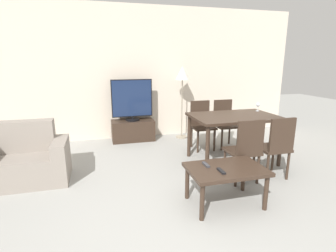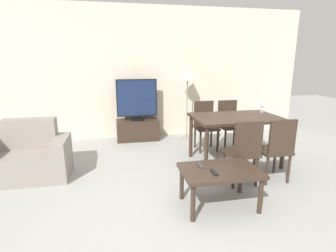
{
  "view_description": "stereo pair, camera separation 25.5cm",
  "coord_description": "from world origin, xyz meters",
  "px_view_note": "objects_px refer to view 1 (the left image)",
  "views": [
    {
      "loc": [
        -0.8,
        -1.93,
        1.61
      ],
      "look_at": [
        0.2,
        1.78,
        0.65
      ],
      "focal_mm": 28.0,
      "sensor_mm": 36.0,
      "label": 1
    },
    {
      "loc": [
        -0.55,
        -1.99,
        1.61
      ],
      "look_at": [
        0.2,
        1.78,
        0.65
      ],
      "focal_mm": 28.0,
      "sensor_mm": 36.0,
      "label": 2
    }
  ],
  "objects_px": {
    "dining_chair_far_left": "(202,123)",
    "tv": "(132,100)",
    "floor_lamp": "(182,78)",
    "dining_chair_far": "(225,121)",
    "dining_chair_near_right": "(276,145)",
    "remote_primary": "(221,171)",
    "dining_chair_near": "(245,148)",
    "armchair": "(26,161)",
    "coffee_table": "(226,172)",
    "remote_secondary": "(206,165)",
    "tv_stand": "(133,130)",
    "dining_table": "(234,121)",
    "wine_glass_left": "(258,105)"
  },
  "relations": [
    {
      "from": "dining_chair_far",
      "to": "dining_chair_far_left",
      "type": "xyz_separation_m",
      "value": [
        -0.47,
        0.0,
        0.0
      ]
    },
    {
      "from": "coffee_table",
      "to": "dining_chair_far",
      "type": "relative_size",
      "value": 0.97
    },
    {
      "from": "dining_chair_far_left",
      "to": "dining_table",
      "type": "bearing_deg",
      "value": -72.74
    },
    {
      "from": "dining_chair_far_left",
      "to": "remote_primary",
      "type": "bearing_deg",
      "value": -106.6
    },
    {
      "from": "dining_chair_far_left",
      "to": "tv",
      "type": "bearing_deg",
      "value": 145.11
    },
    {
      "from": "tv",
      "to": "dining_chair_far",
      "type": "xyz_separation_m",
      "value": [
        1.65,
        -0.82,
        -0.35
      ]
    },
    {
      "from": "armchair",
      "to": "dining_chair_far_left",
      "type": "height_order",
      "value": "dining_chair_far_left"
    },
    {
      "from": "dining_chair_near_right",
      "to": "floor_lamp",
      "type": "distance_m",
      "value": 2.47
    },
    {
      "from": "coffee_table",
      "to": "dining_chair_near_right",
      "type": "bearing_deg",
      "value": 24.14
    },
    {
      "from": "dining_chair_near",
      "to": "dining_chair_far_left",
      "type": "height_order",
      "value": "same"
    },
    {
      "from": "dining_chair_near_right",
      "to": "remote_primary",
      "type": "bearing_deg",
      "value": -153.9
    },
    {
      "from": "dining_table",
      "to": "dining_chair_far_left",
      "type": "xyz_separation_m",
      "value": [
        -0.23,
        0.76,
        -0.19
      ]
    },
    {
      "from": "wine_glass_left",
      "to": "dining_chair_far",
      "type": "bearing_deg",
      "value": 123.16
    },
    {
      "from": "tv_stand",
      "to": "dining_chair_far",
      "type": "relative_size",
      "value": 0.97
    },
    {
      "from": "coffee_table",
      "to": "wine_glass_left",
      "type": "xyz_separation_m",
      "value": [
        1.31,
        1.43,
        0.48
      ]
    },
    {
      "from": "dining_table",
      "to": "dining_chair_far_left",
      "type": "distance_m",
      "value": 0.81
    },
    {
      "from": "tv",
      "to": "remote_primary",
      "type": "height_order",
      "value": "tv"
    },
    {
      "from": "dining_chair_near_right",
      "to": "remote_secondary",
      "type": "bearing_deg",
      "value": -164.75
    },
    {
      "from": "remote_primary",
      "to": "tv",
      "type": "bearing_deg",
      "value": 101.26
    },
    {
      "from": "dining_chair_far",
      "to": "dining_chair_far_left",
      "type": "bearing_deg",
      "value": 180.0
    },
    {
      "from": "tv_stand",
      "to": "tv",
      "type": "xyz_separation_m",
      "value": [
        -0.0,
        -0.0,
        0.63
      ]
    },
    {
      "from": "dining_chair_near_right",
      "to": "remote_primary",
      "type": "height_order",
      "value": "dining_chair_near_right"
    },
    {
      "from": "dining_chair_far",
      "to": "remote_secondary",
      "type": "bearing_deg",
      "value": -122.51
    },
    {
      "from": "remote_primary",
      "to": "dining_chair_near",
      "type": "bearing_deg",
      "value": 40.97
    },
    {
      "from": "remote_secondary",
      "to": "floor_lamp",
      "type": "bearing_deg",
      "value": 77.91
    },
    {
      "from": "tv_stand",
      "to": "floor_lamp",
      "type": "bearing_deg",
      "value": -3.9
    },
    {
      "from": "tv",
      "to": "floor_lamp",
      "type": "xyz_separation_m",
      "value": [
        1.04,
        -0.07,
        0.42
      ]
    },
    {
      "from": "remote_secondary",
      "to": "tv",
      "type": "bearing_deg",
      "value": 100.3
    },
    {
      "from": "tv_stand",
      "to": "dining_chair_far_left",
      "type": "relative_size",
      "value": 0.97
    },
    {
      "from": "remote_secondary",
      "to": "tv_stand",
      "type": "bearing_deg",
      "value": 100.29
    },
    {
      "from": "dining_table",
      "to": "dining_chair_far",
      "type": "xyz_separation_m",
      "value": [
        0.23,
        0.76,
        -0.19
      ]
    },
    {
      "from": "tv_stand",
      "to": "dining_chair_near_right",
      "type": "distance_m",
      "value": 2.87
    },
    {
      "from": "dining_table",
      "to": "remote_primary",
      "type": "relative_size",
      "value": 8.95
    },
    {
      "from": "tv_stand",
      "to": "wine_glass_left",
      "type": "relative_size",
      "value": 5.88
    },
    {
      "from": "dining_table",
      "to": "remote_secondary",
      "type": "xyz_separation_m",
      "value": [
        -0.93,
        -1.07,
        -0.22
      ]
    },
    {
      "from": "dining_chair_far_left",
      "to": "remote_primary",
      "type": "relative_size",
      "value": 5.92
    },
    {
      "from": "dining_chair_near_right",
      "to": "wine_glass_left",
      "type": "xyz_separation_m",
      "value": [
        0.34,
        0.99,
        0.38
      ]
    },
    {
      "from": "dining_chair_near_right",
      "to": "remote_secondary",
      "type": "relative_size",
      "value": 5.92
    },
    {
      "from": "tv_stand",
      "to": "floor_lamp",
      "type": "relative_size",
      "value": 0.57
    },
    {
      "from": "dining_table",
      "to": "floor_lamp",
      "type": "distance_m",
      "value": 1.66
    },
    {
      "from": "dining_chair_near",
      "to": "tv",
      "type": "bearing_deg",
      "value": 116.79
    },
    {
      "from": "armchair",
      "to": "dining_chair_far",
      "type": "bearing_deg",
      "value": 12.2
    },
    {
      "from": "dining_chair_near",
      "to": "remote_secondary",
      "type": "height_order",
      "value": "dining_chair_near"
    },
    {
      "from": "remote_secondary",
      "to": "armchair",
      "type": "bearing_deg",
      "value": 152.35
    },
    {
      "from": "armchair",
      "to": "dining_chair_far",
      "type": "distance_m",
      "value": 3.38
    },
    {
      "from": "tv",
      "to": "remote_secondary",
      "type": "height_order",
      "value": "tv"
    },
    {
      "from": "dining_chair_far_left",
      "to": "floor_lamp",
      "type": "relative_size",
      "value": 0.59
    },
    {
      "from": "tv",
      "to": "coffee_table",
      "type": "xyz_separation_m",
      "value": [
        0.68,
        -2.77,
        -0.45
      ]
    },
    {
      "from": "remote_primary",
      "to": "wine_glass_left",
      "type": "relative_size",
      "value": 1.03
    },
    {
      "from": "tv",
      "to": "floor_lamp",
      "type": "height_order",
      "value": "floor_lamp"
    }
  ]
}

